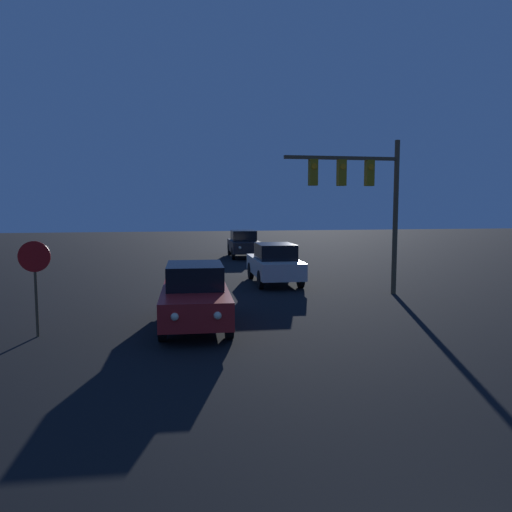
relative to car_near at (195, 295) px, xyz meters
The scene contains 5 objects.
car_near is the anchor object (origin of this frame).
car_mid 7.73m from the car_near, 61.65° to the left, with size 1.86×4.45×1.65m.
car_far 18.02m from the car_near, 76.87° to the left, with size 1.92×4.47×1.65m.
traffic_signal_mast 7.72m from the car_near, 30.40° to the left, with size 4.21×0.30×5.51m.
stop_sign 3.98m from the car_near, behind, with size 0.75×0.07×2.35m.
Camera 1 is at (-2.74, -2.66, 3.20)m, focal length 35.00 mm.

